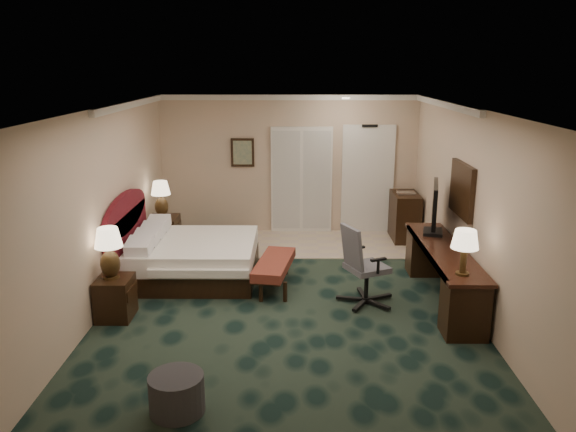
{
  "coord_description": "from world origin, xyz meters",
  "views": [
    {
      "loc": [
        0.08,
        -7.12,
        3.25
      ],
      "look_at": [
        0.01,
        0.6,
        1.16
      ],
      "focal_mm": 35.0,
      "sensor_mm": 36.0,
      "label": 1
    }
  ],
  "objects_px": {
    "desk": "(442,275)",
    "tv": "(434,209)",
    "nightstand_near": "(115,298)",
    "ottoman": "(177,394)",
    "bed": "(195,259)",
    "lamp_far": "(161,199)",
    "desk_chair": "(367,264)",
    "lamp_near": "(109,253)",
    "nightstand_far": "(164,234)",
    "minibar": "(405,217)",
    "bed_bench": "(274,273)"
  },
  "relations": [
    {
      "from": "nightstand_near",
      "to": "desk_chair",
      "type": "height_order",
      "value": "desk_chair"
    },
    {
      "from": "bed_bench",
      "to": "desk",
      "type": "relative_size",
      "value": 0.48
    },
    {
      "from": "minibar",
      "to": "bed",
      "type": "bearing_deg",
      "value": -151.32
    },
    {
      "from": "nightstand_far",
      "to": "tv",
      "type": "distance_m",
      "value": 4.73
    },
    {
      "from": "desk",
      "to": "ottoman",
      "type": "bearing_deg",
      "value": -140.14
    },
    {
      "from": "ottoman",
      "to": "bed",
      "type": "bearing_deg",
      "value": 96.75
    },
    {
      "from": "tv",
      "to": "ottoman",
      "type": "bearing_deg",
      "value": -119.57
    },
    {
      "from": "lamp_near",
      "to": "tv",
      "type": "relative_size",
      "value": 0.68
    },
    {
      "from": "lamp_far",
      "to": "desk_chair",
      "type": "relative_size",
      "value": 0.56
    },
    {
      "from": "nightstand_near",
      "to": "nightstand_far",
      "type": "distance_m",
      "value": 2.75
    },
    {
      "from": "bed_bench",
      "to": "desk_chair",
      "type": "relative_size",
      "value": 1.11
    },
    {
      "from": "nightstand_near",
      "to": "lamp_far",
      "type": "relative_size",
      "value": 0.87
    },
    {
      "from": "nightstand_near",
      "to": "desk",
      "type": "bearing_deg",
      "value": 7.84
    },
    {
      "from": "lamp_far",
      "to": "ottoman",
      "type": "bearing_deg",
      "value": -75.98
    },
    {
      "from": "desk_chair",
      "to": "bed",
      "type": "bearing_deg",
      "value": 134.25
    },
    {
      "from": "nightstand_far",
      "to": "lamp_near",
      "type": "height_order",
      "value": "lamp_near"
    },
    {
      "from": "lamp_far",
      "to": "bed_bench",
      "type": "relative_size",
      "value": 0.5
    },
    {
      "from": "lamp_near",
      "to": "minibar",
      "type": "xyz_separation_m",
      "value": [
        4.5,
        3.48,
        -0.44
      ]
    },
    {
      "from": "nightstand_near",
      "to": "minibar",
      "type": "height_order",
      "value": "minibar"
    },
    {
      "from": "bed_bench",
      "to": "minibar",
      "type": "relative_size",
      "value": 1.41
    },
    {
      "from": "nightstand_far",
      "to": "ottoman",
      "type": "bearing_deg",
      "value": -76.13
    },
    {
      "from": "tv",
      "to": "desk_chair",
      "type": "distance_m",
      "value": 1.5
    },
    {
      "from": "nightstand_far",
      "to": "bed_bench",
      "type": "height_order",
      "value": "nightstand_far"
    },
    {
      "from": "lamp_near",
      "to": "desk",
      "type": "bearing_deg",
      "value": 7.56
    },
    {
      "from": "nightstand_far",
      "to": "desk_chair",
      "type": "distance_m",
      "value": 4.03
    },
    {
      "from": "ottoman",
      "to": "minibar",
      "type": "height_order",
      "value": "minibar"
    },
    {
      "from": "lamp_far",
      "to": "bed",
      "type": "bearing_deg",
      "value": -58.6
    },
    {
      "from": "desk",
      "to": "tv",
      "type": "bearing_deg",
      "value": 88.61
    },
    {
      "from": "nightstand_far",
      "to": "desk",
      "type": "xyz_separation_m",
      "value": [
        4.42,
        -2.14,
        0.07
      ]
    },
    {
      "from": "nightstand_near",
      "to": "lamp_far",
      "type": "distance_m",
      "value": 2.87
    },
    {
      "from": "lamp_far",
      "to": "ottoman",
      "type": "xyz_separation_m",
      "value": [
        1.22,
        -4.87,
        -0.77
      ]
    },
    {
      "from": "bed_bench",
      "to": "tv",
      "type": "distance_m",
      "value": 2.6
    },
    {
      "from": "ottoman",
      "to": "tv",
      "type": "bearing_deg",
      "value": 46.63
    },
    {
      "from": "lamp_far",
      "to": "desk_chair",
      "type": "xyz_separation_m",
      "value": [
        3.36,
        -2.28,
        -0.38
      ]
    },
    {
      "from": "ottoman",
      "to": "desk_chair",
      "type": "bearing_deg",
      "value": 50.32
    },
    {
      "from": "lamp_far",
      "to": "desk_chair",
      "type": "distance_m",
      "value": 4.08
    },
    {
      "from": "bed",
      "to": "minibar",
      "type": "bearing_deg",
      "value": 28.68
    },
    {
      "from": "nightstand_near",
      "to": "bed_bench",
      "type": "bearing_deg",
      "value": 27.66
    },
    {
      "from": "nightstand_near",
      "to": "desk",
      "type": "distance_m",
      "value": 4.49
    },
    {
      "from": "lamp_far",
      "to": "desk",
      "type": "bearing_deg",
      "value": -26.1
    },
    {
      "from": "desk",
      "to": "bed_bench",
      "type": "bearing_deg",
      "value": 168.94
    },
    {
      "from": "desk_chair",
      "to": "minibar",
      "type": "bearing_deg",
      "value": 44.98
    },
    {
      "from": "bed",
      "to": "nightstand_far",
      "type": "relative_size",
      "value": 2.97
    },
    {
      "from": "ottoman",
      "to": "minibar",
      "type": "bearing_deg",
      "value": 59.8
    },
    {
      "from": "bed",
      "to": "bed_bench",
      "type": "relative_size",
      "value": 1.48
    },
    {
      "from": "bed_bench",
      "to": "minibar",
      "type": "xyz_separation_m",
      "value": [
        2.41,
        2.42,
        0.24
      ]
    },
    {
      "from": "bed",
      "to": "lamp_near",
      "type": "xyz_separation_m",
      "value": [
        -0.84,
        -1.47,
        0.6
      ]
    },
    {
      "from": "bed",
      "to": "ottoman",
      "type": "xyz_separation_m",
      "value": [
        0.42,
        -3.57,
        -0.11
      ]
    },
    {
      "from": "nightstand_near",
      "to": "tv",
      "type": "distance_m",
      "value": 4.75
    },
    {
      "from": "nightstand_near",
      "to": "ottoman",
      "type": "xyz_separation_m",
      "value": [
        1.22,
        -2.08,
        -0.09
      ]
    }
  ]
}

